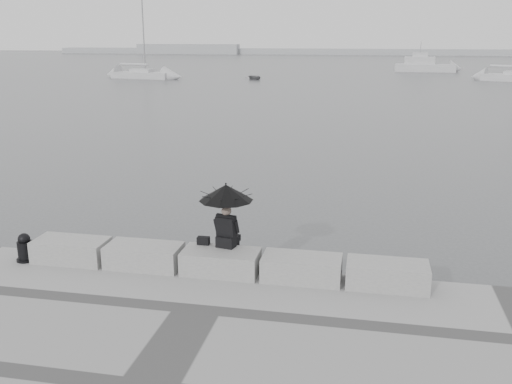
% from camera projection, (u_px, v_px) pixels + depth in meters
% --- Properties ---
extents(ground, '(360.00, 360.00, 0.00)m').
position_uv_depth(ground, '(227.00, 286.00, 12.53)').
color(ground, '#46494B').
rests_on(ground, ground).
extents(stone_block_far_left, '(1.60, 0.80, 0.50)m').
position_uv_depth(stone_block_far_left, '(72.00, 250.00, 12.55)').
color(stone_block_far_left, gray).
rests_on(stone_block_far_left, promenade).
extents(stone_block_left, '(1.60, 0.80, 0.50)m').
position_uv_depth(stone_block_left, '(144.00, 256.00, 12.23)').
color(stone_block_left, gray).
rests_on(stone_block_left, promenade).
extents(stone_block_centre, '(1.60, 0.80, 0.50)m').
position_uv_depth(stone_block_centre, '(221.00, 262.00, 11.91)').
color(stone_block_centre, gray).
rests_on(stone_block_centre, promenade).
extents(stone_block_right, '(1.60, 0.80, 0.50)m').
position_uv_depth(stone_block_right, '(302.00, 268.00, 11.58)').
color(stone_block_right, gray).
rests_on(stone_block_right, promenade).
extents(stone_block_far_right, '(1.60, 0.80, 0.50)m').
position_uv_depth(stone_block_far_right, '(387.00, 275.00, 11.26)').
color(stone_block_far_right, gray).
rests_on(stone_block_far_right, promenade).
extents(seated_person, '(1.14, 1.14, 1.39)m').
position_uv_depth(seated_person, '(226.00, 201.00, 11.83)').
color(seated_person, black).
rests_on(seated_person, stone_block_centre).
extents(bag, '(0.26, 0.15, 0.17)m').
position_uv_depth(bag, '(203.00, 241.00, 12.18)').
color(bag, black).
rests_on(bag, stone_block_centre).
extents(mooring_bollard, '(0.41, 0.41, 0.64)m').
position_uv_depth(mooring_bollard, '(25.00, 249.00, 12.55)').
color(mooring_bollard, black).
rests_on(mooring_bollard, promenade).
extents(distant_landmass, '(180.00, 8.00, 2.80)m').
position_uv_depth(distant_landmass, '(333.00, 51.00, 159.87)').
color(distant_landmass, '#A5A8AB').
rests_on(distant_landmass, ground).
extents(sailboat_left, '(8.24, 3.76, 12.90)m').
position_uv_depth(sailboat_left, '(142.00, 74.00, 72.35)').
color(sailboat_left, silver).
rests_on(sailboat_left, ground).
extents(motor_cruiser, '(8.94, 3.48, 4.50)m').
position_uv_depth(motor_cruiser, '(425.00, 66.00, 85.46)').
color(motor_cruiser, silver).
rests_on(motor_cruiser, ground).
extents(dinghy, '(3.38, 2.66, 0.53)m').
position_uv_depth(dinghy, '(255.00, 77.00, 70.77)').
color(dinghy, gray).
rests_on(dinghy, ground).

